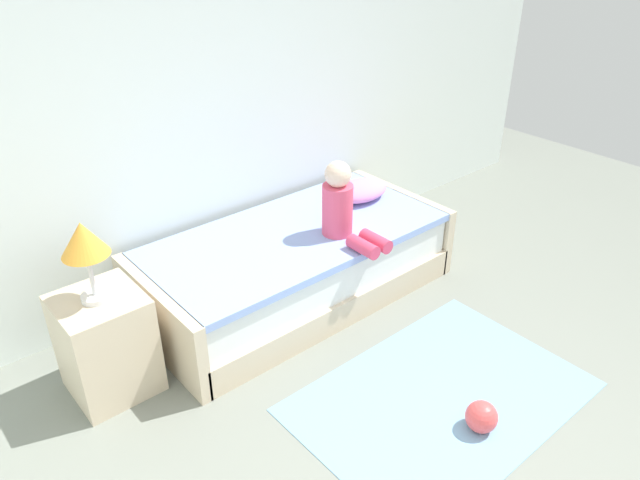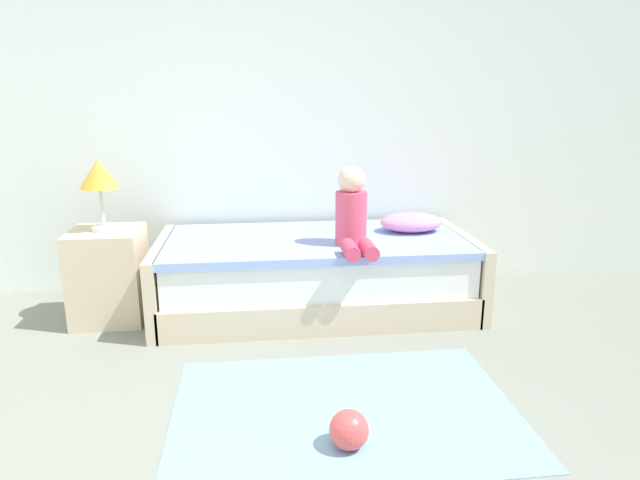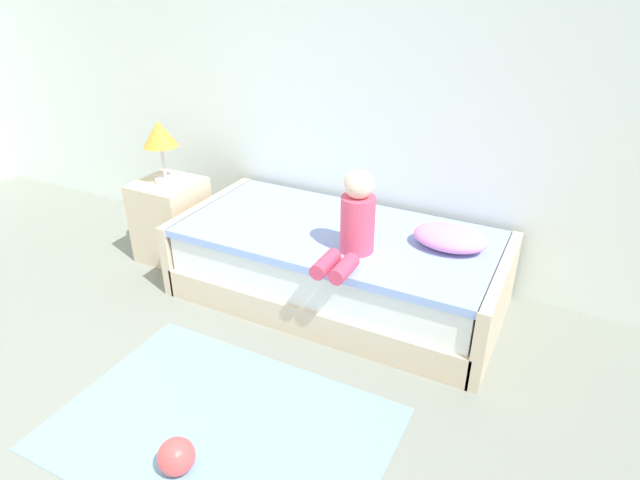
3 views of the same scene
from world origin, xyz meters
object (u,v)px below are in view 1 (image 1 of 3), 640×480
object	(u,v)px
bed	(296,265)
child_figure	(343,207)
toy_ball	(482,417)
nightstand	(106,344)
table_lamp	(84,243)
pillow	(360,190)

from	to	relation	value
bed	child_figure	distance (m)	0.55
toy_ball	child_figure	bearing A→B (deg)	79.82
nightstand	table_lamp	world-z (taller)	table_lamp
nightstand	toy_ball	xyz separation A→B (m)	(1.31, -1.54, -0.22)
bed	nightstand	size ratio (longest dim) A/B	3.52
bed	table_lamp	bearing A→B (deg)	-178.37
bed	toy_ball	bearing A→B (deg)	-91.27
bed	nightstand	bearing A→B (deg)	-178.37
pillow	nightstand	bearing A→B (deg)	-176.11
nightstand	table_lamp	xyz separation A→B (m)	(0.00, 0.00, 0.64)
nightstand	bed	bearing A→B (deg)	1.63
nightstand	pillow	size ratio (longest dim) A/B	1.36
bed	nightstand	xyz separation A→B (m)	(-1.35, -0.04, 0.05)
table_lamp	pillow	world-z (taller)	table_lamp
child_figure	pillow	xyz separation A→B (m)	(0.48, 0.33, -0.14)
bed	table_lamp	xyz separation A→B (m)	(-1.35, -0.04, 0.69)
bed	pillow	bearing A→B (deg)	8.29
child_figure	toy_ball	distance (m)	1.51
pillow	child_figure	bearing A→B (deg)	-145.55
pillow	table_lamp	bearing A→B (deg)	-176.11
pillow	toy_ball	distance (m)	1.89
child_figure	toy_ball	size ratio (longest dim) A/B	3.03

